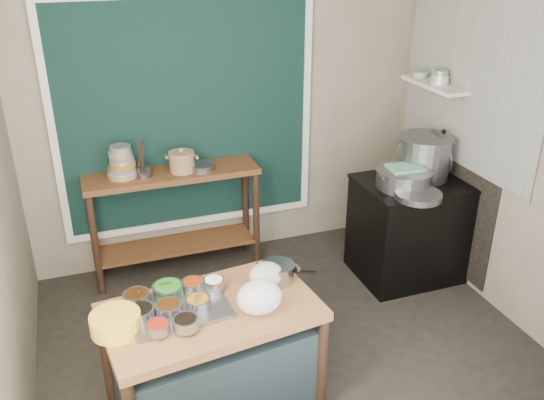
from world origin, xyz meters
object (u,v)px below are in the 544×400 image
object	(u,v)px
prep_table	(214,358)
stove_block	(410,230)
yellow_basin	(116,323)
ceramic_crock	(182,163)
condiment_tray	(178,309)
steamer	(404,178)
saucepan	(278,273)
back_counter	(176,222)
stock_pot	(424,157)
utensil_cup	(143,171)

from	to	relation	value
prep_table	stove_block	size ratio (longest dim) A/B	1.39
stove_block	yellow_basin	size ratio (longest dim) A/B	3.21
yellow_basin	ceramic_crock	size ratio (longest dim) A/B	1.24
condiment_tray	steamer	world-z (taller)	steamer
prep_table	saucepan	world-z (taller)	saucepan
prep_table	saucepan	size ratio (longest dim) A/B	5.68
stove_block	saucepan	distance (m)	1.78
ceramic_crock	steamer	xyz separation A→B (m)	(1.66, -0.76, -0.07)
back_counter	yellow_basin	bearing A→B (deg)	-110.37
yellow_basin	steamer	distance (m)	2.57
ceramic_crock	stock_pot	distance (m)	2.01
ceramic_crock	steamer	distance (m)	1.82
stove_block	back_counter	bearing A→B (deg)	158.98
stock_pot	utensil_cup	bearing A→B (deg)	164.08
stove_block	stock_pot	xyz separation A→B (m)	(0.10, 0.07, 0.63)
saucepan	back_counter	bearing A→B (deg)	127.13
steamer	prep_table	bearing A→B (deg)	-153.44
stove_block	condiment_tray	xyz separation A→B (m)	(-2.19, -0.94, 0.34)
yellow_basin	ceramic_crock	xyz separation A→B (m)	(0.73, 1.71, 0.22)
condiment_tray	saucepan	size ratio (longest dim) A/B	2.59
back_counter	yellow_basin	distance (m)	1.88
yellow_basin	stove_block	bearing A→B (deg)	21.58
prep_table	steamer	bearing A→B (deg)	19.63
utensil_cup	ceramic_crock	distance (m)	0.33
stove_block	condiment_tray	distance (m)	2.40
stock_pot	yellow_basin	bearing A→B (deg)	-157.81
prep_table	utensil_cup	xyz separation A→B (m)	(-0.14, 1.69, 0.62)
back_counter	steamer	world-z (taller)	steamer
ceramic_crock	steamer	size ratio (longest dim) A/B	0.47
prep_table	yellow_basin	size ratio (longest dim) A/B	4.46
saucepan	ceramic_crock	xyz separation A→B (m)	(-0.29, 1.53, 0.22)
utensil_cup	prep_table	bearing A→B (deg)	-85.34
utensil_cup	steamer	size ratio (longest dim) A/B	0.33
condiment_tray	steamer	size ratio (longest dim) A/B	1.19
prep_table	condiment_tray	bearing A→B (deg)	162.11
back_counter	utensil_cup	bearing A→B (deg)	-174.85
utensil_cup	steamer	bearing A→B (deg)	-21.10
condiment_tray	utensil_cup	world-z (taller)	utensil_cup
stove_block	utensil_cup	bearing A→B (deg)	161.66
yellow_basin	saucepan	world-z (taller)	saucepan
yellow_basin	saucepan	xyz separation A→B (m)	(1.02, 0.17, 0.01)
ceramic_crock	stock_pot	size ratio (longest dim) A/B	0.49
condiment_tray	yellow_basin	xyz separation A→B (m)	(-0.36, -0.07, 0.04)
condiment_tray	yellow_basin	bearing A→B (deg)	-169.56
prep_table	back_counter	size ratio (longest dim) A/B	0.86
stove_block	stock_pot	world-z (taller)	stock_pot
back_counter	saucepan	size ratio (longest dim) A/B	6.59
prep_table	ceramic_crock	world-z (taller)	ceramic_crock
condiment_tray	yellow_basin	size ratio (longest dim) A/B	2.03
condiment_tray	saucepan	xyz separation A→B (m)	(0.66, 0.11, 0.05)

